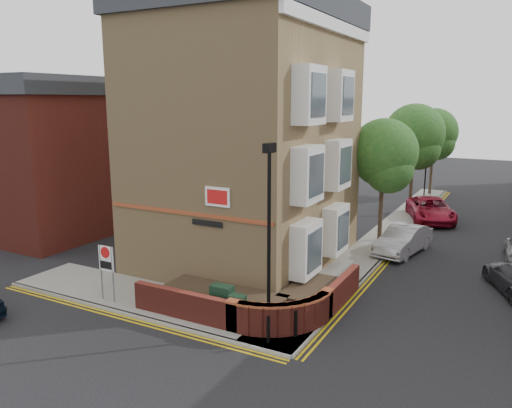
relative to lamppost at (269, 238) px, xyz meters
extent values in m
plane|color=black|center=(-1.60, -1.20, -3.34)|extent=(120.00, 120.00, 0.00)
cube|color=gray|center=(-5.10, 0.30, -3.28)|extent=(13.00, 3.00, 0.12)
cube|color=gray|center=(0.40, 14.80, -3.28)|extent=(2.00, 32.00, 0.12)
cube|color=gray|center=(-5.10, -1.20, -3.28)|extent=(13.00, 0.15, 0.12)
cube|color=gray|center=(1.40, 14.80, -3.28)|extent=(0.15, 32.00, 0.12)
cube|color=gold|center=(-5.10, -1.45, -3.34)|extent=(13.00, 0.28, 0.01)
cube|color=gold|center=(1.65, 14.80, -3.34)|extent=(0.28, 32.00, 0.01)
cube|color=tan|center=(-4.60, 6.80, 2.28)|extent=(8.00, 10.00, 11.00)
cube|color=#2C3034|center=(-4.60, 6.80, 8.38)|extent=(8.40, 10.40, 1.20)
cube|color=brown|center=(-4.60, 1.77, -0.02)|extent=(7.80, 0.06, 0.15)
cube|color=white|center=(-3.10, 1.76, 0.78)|extent=(1.10, 0.05, 0.75)
cube|color=black|center=(-3.60, 1.76, -0.32)|extent=(1.40, 0.04, 0.22)
cylinder|color=black|center=(0.00, 0.00, -0.22)|extent=(0.12, 0.12, 6.00)
cylinder|color=black|center=(0.00, 0.00, -2.82)|extent=(0.20, 0.20, 0.80)
cube|color=black|center=(0.00, 0.00, 2.93)|extent=(0.25, 0.50, 0.30)
cube|color=black|center=(-1.90, 0.10, -2.62)|extent=(0.80, 0.45, 1.20)
cube|color=black|center=(-1.10, -0.20, -2.67)|extent=(0.55, 0.40, 1.10)
cylinder|color=black|center=(0.40, -0.80, -2.77)|extent=(0.11, 0.11, 0.90)
cylinder|color=black|center=(1.00, 0.00, -2.77)|extent=(0.11, 0.11, 0.90)
cylinder|color=slate|center=(-6.90, -0.70, -2.12)|extent=(0.06, 0.06, 2.20)
cylinder|color=slate|center=(-6.30, -0.70, -2.12)|extent=(0.06, 0.06, 2.20)
cube|color=white|center=(-6.60, -0.70, -1.52)|extent=(0.72, 0.04, 1.00)
cylinder|color=red|center=(-6.60, -0.73, -1.27)|extent=(0.44, 0.02, 0.44)
cube|color=maroon|center=(-16.60, 6.80, 0.66)|extent=(6.00, 10.00, 8.00)
cube|color=#2C3034|center=(-16.60, 6.80, 5.16)|extent=(6.40, 10.40, 1.00)
cylinder|color=#382B1E|center=(0.40, 12.80, -0.95)|extent=(0.24, 0.24, 4.55)
sphere|color=#1A501E|center=(0.40, 12.80, 1.65)|extent=(3.64, 3.64, 3.64)
sphere|color=#1A501E|center=(0.80, 12.50, 0.81)|extent=(2.60, 2.60, 2.60)
sphere|color=#1A501E|center=(0.10, 13.20, 1.20)|extent=(2.86, 2.86, 2.86)
cylinder|color=#382B1E|center=(0.40, 20.80, -0.70)|extent=(0.24, 0.24, 5.04)
sphere|color=#1A501E|center=(0.40, 20.80, 2.18)|extent=(4.03, 4.03, 4.03)
sphere|color=#1A501E|center=(0.80, 20.50, 1.24)|extent=(2.88, 2.88, 2.88)
sphere|color=#1A501E|center=(0.10, 21.20, 1.67)|extent=(3.17, 3.17, 3.17)
cylinder|color=#382B1E|center=(0.40, 28.80, -0.84)|extent=(0.24, 0.24, 4.76)
sphere|color=#1A501E|center=(0.40, 28.80, 1.88)|extent=(3.81, 3.81, 3.81)
sphere|color=#1A501E|center=(0.80, 28.50, 0.99)|extent=(2.72, 2.72, 2.72)
sphere|color=#1A501E|center=(0.10, 29.20, 1.40)|extent=(2.99, 2.99, 2.99)
cylinder|color=black|center=(0.80, 23.80, -1.62)|extent=(0.10, 0.10, 3.20)
imported|color=black|center=(0.80, 23.80, 0.48)|extent=(0.20, 0.16, 1.00)
imported|color=#A6A7AD|center=(2.00, 11.28, -2.63)|extent=(2.31, 4.56, 1.44)
imported|color=maroon|center=(2.00, 19.41, -2.59)|extent=(4.23, 5.97, 1.51)
camera|label=1|loc=(7.06, -13.96, 4.39)|focal=35.00mm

